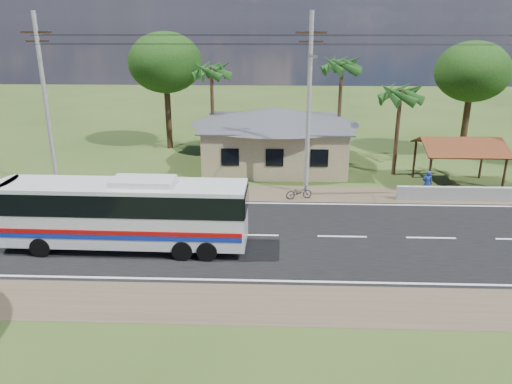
% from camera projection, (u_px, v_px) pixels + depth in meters
% --- Properties ---
extents(ground, '(120.00, 120.00, 0.00)m').
position_uv_depth(ground, '(254.00, 235.00, 25.67)').
color(ground, '#2A4117').
rests_on(ground, ground).
extents(road, '(120.00, 16.00, 0.03)m').
position_uv_depth(road, '(254.00, 235.00, 25.67)').
color(road, black).
rests_on(road, ground).
extents(house, '(12.40, 10.00, 5.00)m').
position_uv_depth(house, '(275.00, 131.00, 37.02)').
color(house, tan).
rests_on(house, ground).
extents(waiting_shed, '(5.20, 4.48, 3.35)m').
position_uv_depth(waiting_shed, '(460.00, 146.00, 32.32)').
color(waiting_shed, '#3A2915').
rests_on(waiting_shed, ground).
extents(concrete_barrier, '(7.00, 0.30, 0.90)m').
position_uv_depth(concrete_barrier, '(455.00, 194.00, 30.37)').
color(concrete_barrier, '#9E9E99').
rests_on(concrete_barrier, ground).
extents(utility_poles, '(32.80, 2.22, 11.00)m').
position_uv_depth(utility_poles, '(303.00, 103.00, 29.78)').
color(utility_poles, '#9E9E99').
rests_on(utility_poles, ground).
extents(palm_near, '(2.80, 2.80, 6.70)m').
position_uv_depth(palm_near, '(401.00, 94.00, 33.81)').
color(palm_near, '#47301E').
rests_on(palm_near, ground).
extents(palm_mid, '(2.80, 2.80, 8.20)m').
position_uv_depth(palm_mid, '(342.00, 66.00, 37.71)').
color(palm_mid, '#47301E').
rests_on(palm_mid, ground).
extents(palm_far, '(2.80, 2.80, 7.70)m').
position_uv_depth(palm_far, '(211.00, 71.00, 38.70)').
color(palm_far, '#47301E').
rests_on(palm_far, ground).
extents(tree_behind_house, '(6.00, 6.00, 9.61)m').
position_uv_depth(tree_behind_house, '(165.00, 63.00, 40.58)').
color(tree_behind_house, '#47301E').
rests_on(tree_behind_house, ground).
extents(tree_behind_shed, '(5.60, 5.60, 9.02)m').
position_uv_depth(tree_behind_shed, '(472.00, 72.00, 37.97)').
color(tree_behind_shed, '#47301E').
rests_on(tree_behind_shed, ground).
extents(coach_bus, '(11.57, 2.68, 3.58)m').
position_uv_depth(coach_bus, '(126.00, 209.00, 23.58)').
color(coach_bus, silver).
rests_on(coach_bus, ground).
extents(motorcycle, '(1.72, 0.96, 0.86)m').
position_uv_depth(motorcycle, '(299.00, 192.00, 30.73)').
color(motorcycle, black).
rests_on(motorcycle, ground).
extents(person, '(0.68, 0.50, 1.70)m').
position_uv_depth(person, '(427.00, 184.00, 30.98)').
color(person, navy).
rests_on(person, ground).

